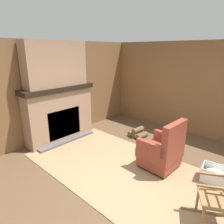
% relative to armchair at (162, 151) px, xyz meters
% --- Properties ---
extents(ground_plane, '(14.00, 14.00, 0.00)m').
position_rel_armchair_xyz_m(ground_plane, '(-0.18, -0.55, -0.36)').
color(ground_plane, brown).
extents(wood_panel_wall_left, '(0.06, 5.82, 2.43)m').
position_rel_armchair_xyz_m(wood_panel_wall_left, '(-2.82, -0.55, 0.86)').
color(wood_panel_wall_left, brown).
rests_on(wood_panel_wall_left, ground).
extents(wood_panel_wall_back, '(5.82, 0.09, 2.43)m').
position_rel_armchair_xyz_m(wood_panel_wall_back, '(-0.16, 2.09, 0.86)').
color(wood_panel_wall_back, brown).
rests_on(wood_panel_wall_back, ground).
extents(fireplace_hearth, '(0.63, 1.82, 1.37)m').
position_rel_armchair_xyz_m(fireplace_hearth, '(-2.57, -0.55, 0.32)').
color(fireplace_hearth, '#9E7A60').
rests_on(fireplace_hearth, ground).
extents(chimney_breast, '(0.37, 1.52, 1.04)m').
position_rel_armchair_xyz_m(chimney_breast, '(-2.58, -0.55, 1.53)').
color(chimney_breast, '#9E7A60').
rests_on(chimney_breast, fireplace_hearth).
extents(area_rug, '(3.90, 2.07, 0.01)m').
position_rel_armchair_xyz_m(area_rug, '(-0.51, -0.56, -0.35)').
color(area_rug, '#997A56').
rests_on(area_rug, ground).
extents(armchair, '(0.68, 0.70, 1.00)m').
position_rel_armchair_xyz_m(armchair, '(0.00, 0.00, 0.00)').
color(armchair, brown).
rests_on(armchair, ground).
extents(rocking_chair, '(0.91, 0.76, 1.34)m').
position_rel_armchair_xyz_m(rocking_chair, '(1.23, -0.69, 0.08)').
color(rocking_chair, olive).
rests_on(rocking_chair, ground).
extents(firewood_stack, '(0.44, 0.39, 0.25)m').
position_rel_armchair_xyz_m(firewood_stack, '(-1.20, 0.90, -0.26)').
color(firewood_stack, brown).
rests_on(firewood_stack, ground).
extents(laundry_basket, '(0.54, 0.41, 0.28)m').
position_rel_armchair_xyz_m(laundry_basket, '(0.93, 0.26, -0.22)').
color(laundry_basket, white).
rests_on(laundry_basket, ground).
extents(oil_lamp_vase, '(0.12, 0.12, 0.23)m').
position_rel_armchair_xyz_m(oil_lamp_vase, '(-2.62, -0.91, 1.09)').
color(oil_lamp_vase, '#47708E').
rests_on(oil_lamp_vase, fireplace_hearth).
extents(storage_case, '(0.14, 0.22, 0.11)m').
position_rel_armchair_xyz_m(storage_case, '(-2.62, -0.21, 1.07)').
color(storage_case, black).
rests_on(storage_case, fireplace_hearth).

